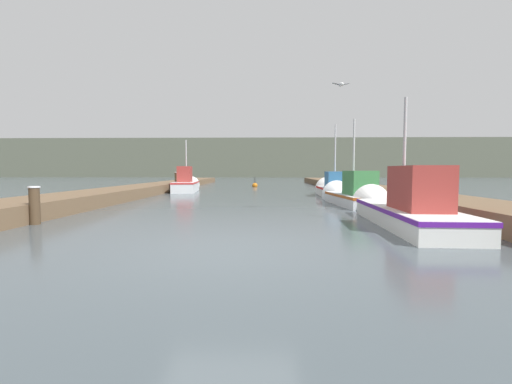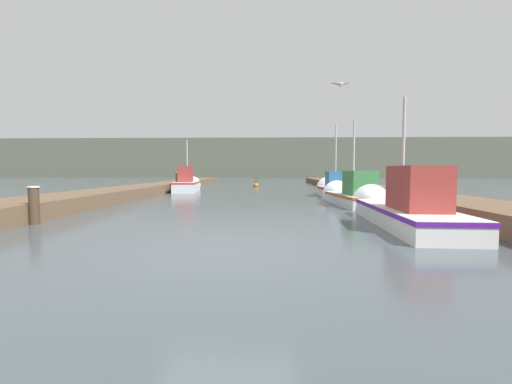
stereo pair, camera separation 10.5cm
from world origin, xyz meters
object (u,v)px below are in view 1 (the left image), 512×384
fishing_boat_3 (187,184)px  mooring_piling_1 (177,181)px  mooring_piling_0 (35,205)px  fishing_boat_0 (400,207)px  fishing_boat_1 (351,195)px  fishing_boat_2 (334,188)px  channel_buoy (255,185)px  seagull_lead (341,84)px

fishing_boat_3 → mooring_piling_1: bearing=147.8°
fishing_boat_3 → mooring_piling_1: 0.89m
mooring_piling_0 → fishing_boat_3: bearing=86.9°
fishing_boat_0 → fishing_boat_1: (-0.04, 5.00, -0.02)m
fishing_boat_2 → mooring_piling_0: fishing_boat_2 is taller
fishing_boat_0 → mooring_piling_1: size_ratio=4.72×
fishing_boat_2 → channel_buoy: fishing_boat_2 is taller
fishing_boat_1 → seagull_lead: size_ratio=8.26×
fishing_boat_0 → fishing_boat_1: 5.01m
mooring_piling_1 → seagull_lead: size_ratio=2.32×
fishing_boat_1 → mooring_piling_1: size_ratio=3.56×
fishing_boat_3 → fishing_boat_2: bearing=-27.8°
fishing_boat_3 → seagull_lead: seagull_lead is taller
fishing_boat_1 → fishing_boat_2: fishing_boat_2 is taller
fishing_boat_1 → mooring_piling_0: (-9.60, -5.60, 0.10)m
mooring_piling_1 → channel_buoy: (5.18, 5.91, -0.52)m
mooring_piling_1 → fishing_boat_2: bearing=-22.2°
fishing_boat_3 → mooring_piling_0: fishing_boat_3 is taller
fishing_boat_1 → fishing_boat_2: bearing=82.3°
fishing_boat_1 → fishing_boat_3: 12.26m
mooring_piling_0 → mooring_piling_1: mooring_piling_1 is taller
fishing_boat_3 → channel_buoy: (4.39, 6.30, -0.37)m
fishing_boat_1 → mooring_piling_1: 13.10m
mooring_piling_0 → channel_buoy: (5.14, 20.39, -0.37)m
fishing_boat_2 → mooring_piling_1: fishing_boat_2 is taller
fishing_boat_2 → mooring_piling_0: bearing=-132.5°
fishing_boat_0 → channel_buoy: 20.30m
fishing_boat_0 → fishing_boat_2: 9.85m
fishing_boat_1 → fishing_boat_3: fishing_boat_1 is taller
fishing_boat_0 → fishing_boat_3: 16.15m
mooring_piling_1 → channel_buoy: size_ratio=1.36×
fishing_boat_0 → mooring_piling_0: fishing_boat_0 is taller
mooring_piling_0 → seagull_lead: seagull_lead is taller
mooring_piling_0 → mooring_piling_1: size_ratio=0.77×
channel_buoy → seagull_lead: (3.24, -18.03, 3.98)m
fishing_boat_0 → seagull_lead: size_ratio=10.94×
fishing_boat_0 → channel_buoy: bearing=105.3°
fishing_boat_3 → seagull_lead: (7.64, -11.73, 3.62)m
fishing_boat_1 → channel_buoy: bearing=101.9°
channel_buoy → mooring_piling_1: bearing=-131.2°
channel_buoy → fishing_boat_3: bearing=-124.9°
fishing_boat_1 → seagull_lead: seagull_lead is taller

